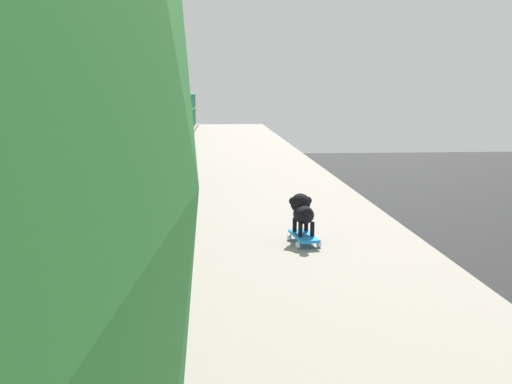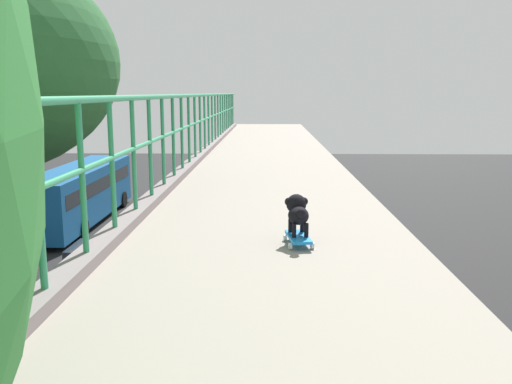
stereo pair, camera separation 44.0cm
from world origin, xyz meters
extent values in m
cylinder|color=#329466|center=(-0.25, 0.37, 6.31)|extent=(0.04, 0.04, 1.10)
cylinder|color=#329466|center=(-0.25, 1.12, 6.31)|extent=(0.04, 0.04, 1.10)
cylinder|color=#329466|center=(-0.25, 1.87, 6.31)|extent=(0.04, 0.04, 1.10)
cylinder|color=#329466|center=(-0.25, 2.61, 6.31)|extent=(0.04, 0.04, 1.10)
cylinder|color=#329466|center=(-0.25, 3.36, 6.31)|extent=(0.04, 0.04, 1.10)
cylinder|color=#329466|center=(-0.25, 4.11, 6.31)|extent=(0.04, 0.04, 1.10)
cylinder|color=#329466|center=(-0.25, 4.85, 6.31)|extent=(0.04, 0.04, 1.10)
cylinder|color=#329466|center=(-0.25, 5.60, 6.31)|extent=(0.04, 0.04, 1.10)
cylinder|color=#329466|center=(-0.25, 6.35, 6.31)|extent=(0.04, 0.04, 1.10)
cylinder|color=#329466|center=(-0.25, 7.09, 6.31)|extent=(0.04, 0.04, 1.10)
cylinder|color=#329466|center=(-0.25, 7.84, 6.31)|extent=(0.04, 0.04, 1.10)
cylinder|color=#329466|center=(-0.25, 8.58, 6.31)|extent=(0.04, 0.04, 1.10)
cylinder|color=#329466|center=(-0.25, 9.33, 6.31)|extent=(0.04, 0.04, 1.10)
cylinder|color=#329466|center=(-0.25, 10.08, 6.31)|extent=(0.04, 0.04, 1.10)
cylinder|color=#329466|center=(-0.25, 10.82, 6.31)|extent=(0.04, 0.04, 1.10)
cylinder|color=#329466|center=(-0.25, 11.57, 6.31)|extent=(0.04, 0.04, 1.10)
cylinder|color=#329466|center=(-0.25, 12.32, 6.31)|extent=(0.04, 0.04, 1.10)
cylinder|color=#329466|center=(-0.25, 13.06, 6.31)|extent=(0.04, 0.04, 1.10)
cylinder|color=#329466|center=(-0.25, 13.81, 6.31)|extent=(0.04, 0.04, 1.10)
cylinder|color=#329466|center=(-0.25, 14.56, 6.31)|extent=(0.04, 0.04, 1.10)
cylinder|color=#329466|center=(-0.25, 15.30, 6.31)|extent=(0.04, 0.04, 1.10)
cylinder|color=#329466|center=(-0.25, 16.05, 6.31)|extent=(0.04, 0.04, 1.10)
cylinder|color=#329466|center=(-0.25, 16.80, 6.31)|extent=(0.04, 0.04, 1.10)
cylinder|color=#329466|center=(-0.25, 17.54, 6.31)|extent=(0.04, 0.04, 1.10)
cylinder|color=#329466|center=(-0.25, 18.29, 6.31)|extent=(0.04, 0.04, 1.10)
cylinder|color=black|center=(-4.33, 10.74, 0.33)|extent=(0.18, 0.67, 0.67)
cube|color=slate|center=(-5.38, 17.08, 0.51)|extent=(1.70, 4.14, 0.60)
cube|color=#1E232B|center=(-5.38, 16.93, 1.13)|extent=(1.40, 1.90, 0.64)
cylinder|color=black|center=(-4.57, 18.37, 0.33)|extent=(0.18, 0.67, 0.67)
cylinder|color=black|center=(-6.19, 18.37, 0.33)|extent=(0.18, 0.67, 0.67)
cylinder|color=black|center=(-4.57, 15.80, 0.33)|extent=(0.18, 0.67, 0.67)
cylinder|color=black|center=(-6.19, 15.80, 0.33)|extent=(0.18, 0.67, 0.67)
cube|color=#124C85|center=(-9.00, 26.32, 1.64)|extent=(2.44, 11.56, 2.72)
cube|color=black|center=(-9.00, 26.32, 2.12)|extent=(2.46, 10.64, 0.70)
cylinder|color=black|center=(-7.83, 30.37, 0.48)|extent=(0.28, 0.96, 0.96)
cylinder|color=black|center=(-10.17, 30.37, 0.48)|extent=(0.28, 0.96, 0.96)
cylinder|color=black|center=(-7.83, 23.14, 0.48)|extent=(0.28, 0.96, 0.96)
cube|color=#1982DC|center=(1.33, 2.41, 5.74)|extent=(0.21, 0.42, 0.02)
cylinder|color=white|center=(1.40, 2.55, 5.70)|extent=(0.03, 0.06, 0.05)
cylinder|color=white|center=(1.22, 2.53, 5.70)|extent=(0.03, 0.06, 0.05)
cylinder|color=white|center=(1.43, 2.29, 5.70)|extent=(0.03, 0.06, 0.05)
cylinder|color=white|center=(1.25, 2.27, 5.70)|extent=(0.03, 0.06, 0.05)
cylinder|color=black|center=(1.36, 2.54, 5.81)|extent=(0.04, 0.04, 0.11)
cylinder|color=black|center=(1.26, 2.52, 5.81)|extent=(0.04, 0.04, 0.11)
cylinder|color=black|center=(1.39, 2.36, 5.81)|extent=(0.04, 0.04, 0.11)
cylinder|color=black|center=(1.29, 2.35, 5.81)|extent=(0.04, 0.04, 0.11)
ellipsoid|color=black|center=(1.33, 2.44, 5.91)|extent=(0.20, 0.25, 0.15)
sphere|color=black|center=(1.31, 2.54, 5.99)|extent=(0.17, 0.17, 0.17)
ellipsoid|color=black|center=(1.30, 2.62, 5.98)|extent=(0.07, 0.08, 0.05)
sphere|color=black|center=(1.37, 2.55, 6.01)|extent=(0.07, 0.07, 0.07)
sphere|color=black|center=(1.25, 2.53, 6.01)|extent=(0.07, 0.07, 0.07)
sphere|color=black|center=(1.34, 2.32, 5.96)|extent=(0.08, 0.08, 0.08)
camera|label=1|loc=(0.64, -1.90, 6.91)|focal=37.96mm
camera|label=2|loc=(1.08, -1.91, 6.91)|focal=37.96mm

